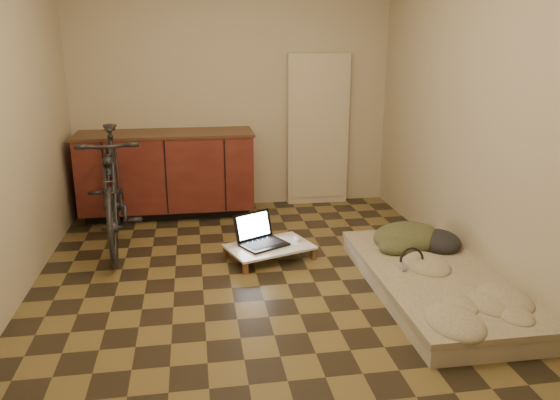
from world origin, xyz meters
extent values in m
cube|color=brown|center=(0.00, 0.00, 0.00)|extent=(3.50, 4.00, 0.00)
cube|color=#BFB193|center=(0.00, 2.00, 1.30)|extent=(3.50, 0.00, 2.60)
cube|color=#BFB193|center=(0.00, -2.00, 1.30)|extent=(3.50, 0.00, 2.60)
cube|color=#BFB193|center=(-1.75, 0.00, 1.30)|extent=(0.00, 4.00, 2.60)
cube|color=#BFB193|center=(1.75, 0.00, 1.30)|extent=(0.00, 4.00, 2.60)
cube|color=black|center=(-0.75, 1.74, 0.05)|extent=(1.70, 0.48, 0.10)
cube|color=#4C1915|center=(-0.75, 1.70, 0.49)|extent=(1.80, 0.60, 0.78)
cube|color=#472C1A|center=(-0.75, 1.70, 0.90)|extent=(1.84, 0.62, 0.03)
cube|color=beige|center=(0.95, 1.94, 0.85)|extent=(0.70, 0.10, 1.70)
imported|color=black|center=(-1.20, 0.86, 0.60)|extent=(0.71, 1.89, 1.20)
cube|color=#B2A78F|center=(1.30, -0.56, 0.06)|extent=(0.93, 1.93, 0.12)
cube|color=#B8AC8D|center=(1.30, -0.56, 0.14)|extent=(0.95, 1.95, 0.05)
cube|color=brown|center=(-0.09, 0.00, 0.05)|extent=(0.05, 0.05, 0.10)
cube|color=brown|center=(-0.22, 0.37, 0.05)|extent=(0.05, 0.05, 0.10)
cube|color=brown|center=(0.53, 0.21, 0.05)|extent=(0.05, 0.05, 0.10)
cube|color=brown|center=(0.40, 0.59, 0.05)|extent=(0.05, 0.05, 0.10)
cube|color=white|center=(0.15, 0.29, 0.11)|extent=(0.83, 0.67, 0.02)
cube|color=black|center=(0.11, 0.30, 0.13)|extent=(0.46, 0.41, 0.02)
cube|color=black|center=(0.03, 0.45, 0.26)|extent=(0.37, 0.24, 0.24)
cube|color=white|center=(0.03, 0.45, 0.26)|extent=(0.31, 0.20, 0.20)
ellipsoid|color=white|center=(0.42, 0.39, 0.14)|extent=(0.07, 0.11, 0.04)
camera|label=1|loc=(-0.47, -4.11, 1.83)|focal=35.00mm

